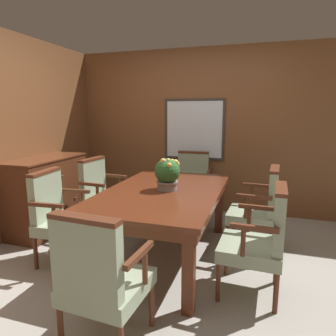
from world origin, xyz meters
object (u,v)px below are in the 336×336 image
object	(u,v)px
chair_head_near	(100,277)
chair_right_far	(259,207)
chair_left_far	(102,193)
chair_right_near	(261,238)
potted_plant	(167,174)
sideboard_cabinet	(48,194)
chair_head_far	(191,183)
chair_left_near	(59,214)
dining_table	(164,198)

from	to	relation	value
chair_head_near	chair_right_far	bearing A→B (deg)	-114.45
chair_left_far	chair_right_near	size ratio (longest dim) A/B	1.00
chair_right_far	chair_left_far	size ratio (longest dim) A/B	1.00
potted_plant	sideboard_cabinet	distance (m)	1.78
chair_right_far	potted_plant	world-z (taller)	potted_plant
chair_right_far	chair_right_near	xyz separation A→B (m)	(0.02, -0.84, 0.00)
chair_head_far	chair_right_near	size ratio (longest dim) A/B	1.00
chair_left_far	sideboard_cabinet	xyz separation A→B (m)	(-0.70, -0.15, -0.03)
chair_head_near	sideboard_cabinet	distance (m)	2.32
chair_left_far	sideboard_cabinet	size ratio (longest dim) A/B	0.84
chair_head_near	potted_plant	bearing A→B (deg)	-87.39
chair_right_far	chair_left_near	bearing A→B (deg)	-62.65
chair_right_near	chair_head_near	bearing A→B (deg)	-43.78
chair_right_near	potted_plant	xyz separation A→B (m)	(-0.93, 0.42, 0.40)
chair_left_near	potted_plant	xyz separation A→B (m)	(1.02, 0.41, 0.40)
dining_table	chair_head_far	size ratio (longest dim) A/B	1.97
chair_right_far	sideboard_cabinet	size ratio (longest dim) A/B	0.84
chair_right_far	chair_left_far	bearing A→B (deg)	-85.77
chair_left_far	chair_left_near	bearing A→B (deg)	-176.26
chair_head_far	sideboard_cabinet	world-z (taller)	sideboard_cabinet
chair_right_far	chair_head_far	world-z (taller)	same
chair_right_far	sideboard_cabinet	xyz separation A→B (m)	(-2.62, -0.17, -0.03)
chair_left_near	chair_head_near	world-z (taller)	same
chair_left_near	chair_left_far	size ratio (longest dim) A/B	1.00
chair_left_far	chair_right_near	distance (m)	2.11
chair_head_near	chair_left_far	size ratio (longest dim) A/B	1.00
chair_head_far	potted_plant	world-z (taller)	potted_plant
chair_right_near	potted_plant	world-z (taller)	potted_plant
sideboard_cabinet	dining_table	bearing A→B (deg)	-9.25
potted_plant	sideboard_cabinet	size ratio (longest dim) A/B	0.30
chair_left_near	chair_head_far	world-z (taller)	same
chair_left_far	potted_plant	bearing A→B (deg)	-107.50
chair_left_near	dining_table	bearing A→B (deg)	-72.19
chair_right_far	chair_head_far	size ratio (longest dim) A/B	1.00
chair_head_near	chair_left_far	xyz separation A→B (m)	(-0.98, 1.74, 0.00)
dining_table	chair_left_near	xyz separation A→B (m)	(-0.98, -0.41, -0.14)
chair_left_near	sideboard_cabinet	xyz separation A→B (m)	(-0.69, 0.68, -0.03)
chair_left_far	potted_plant	distance (m)	1.16
chair_head_near	chair_left_far	distance (m)	2.00
sideboard_cabinet	chair_head_near	bearing A→B (deg)	-43.43
chair_right_far	chair_head_near	size ratio (longest dim) A/B	1.00
chair_right_far	chair_head_near	distance (m)	1.99
chair_right_near	potted_plant	bearing A→B (deg)	-111.50
chair_head_near	potted_plant	distance (m)	1.39
chair_right_far	chair_right_near	distance (m)	0.84
chair_head_far	potted_plant	distance (m)	1.38
sideboard_cabinet	chair_left_near	bearing A→B (deg)	-44.69
chair_head_near	potted_plant	world-z (taller)	potted_plant
chair_left_far	chair_right_near	bearing A→B (deg)	-108.24
dining_table	chair_head_far	xyz separation A→B (m)	(-0.01, 1.33, -0.14)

